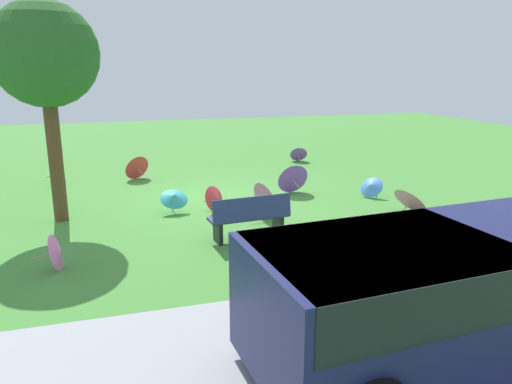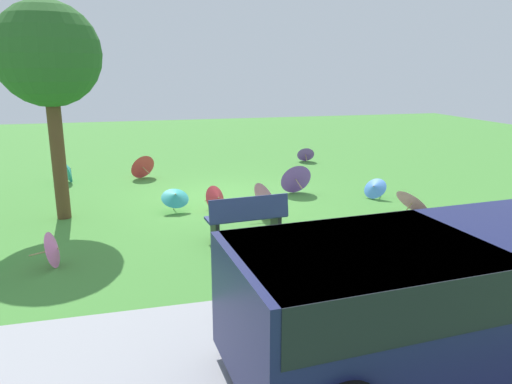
% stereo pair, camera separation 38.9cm
% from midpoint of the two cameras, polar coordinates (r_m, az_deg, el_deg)
% --- Properties ---
extents(ground, '(40.00, 40.00, 0.00)m').
position_cam_midpoint_polar(ground, '(12.56, -5.48, -0.86)').
color(ground, '#478C38').
extents(road_strip, '(40.00, 4.16, 0.01)m').
position_cam_midpoint_polar(road_strip, '(5.87, 10.47, -20.00)').
color(road_strip, '#9E9EA3').
rests_on(road_strip, ground).
extents(van_dark, '(4.73, 2.41, 1.53)m').
position_cam_midpoint_polar(van_dark, '(5.80, 18.75, -10.71)').
color(van_dark, '#191E4C').
rests_on(van_dark, ground).
extents(park_bench, '(1.64, 0.63, 0.90)m').
position_cam_midpoint_polar(park_bench, '(9.49, -1.89, -2.96)').
color(park_bench, navy).
rests_on(park_bench, ground).
extents(shade_tree, '(2.19, 2.19, 4.67)m').
position_cam_midpoint_polar(shade_tree, '(11.27, -24.54, 14.32)').
color(shade_tree, brown).
rests_on(shade_tree, ground).
extents(parasol_red_0, '(0.67, 0.64, 0.63)m').
position_cam_midpoint_polar(parasol_red_0, '(11.44, -5.73, -0.77)').
color(parasol_red_0, tan).
rests_on(parasol_red_0, ground).
extents(parasol_purple_0, '(0.89, 0.76, 0.87)m').
position_cam_midpoint_polar(parasol_purple_0, '(13.08, 3.35, 1.75)').
color(parasol_purple_0, tan).
rests_on(parasol_purple_0, ground).
extents(parasol_purple_1, '(0.70, 0.62, 0.59)m').
position_cam_midpoint_polar(parasol_purple_1, '(17.63, 4.38, 4.58)').
color(parasol_purple_1, tan).
rests_on(parasol_purple_1, ground).
extents(parasol_pink_0, '(0.87, 0.98, 0.70)m').
position_cam_midpoint_polar(parasol_pink_0, '(11.70, 16.92, -0.81)').
color(parasol_pink_0, tan).
rests_on(parasol_pink_0, ground).
extents(parasol_pink_1, '(0.59, 0.65, 0.64)m').
position_cam_midpoint_polar(parasol_pink_1, '(8.85, -23.43, -6.51)').
color(parasol_pink_1, tan).
rests_on(parasol_pink_1, ground).
extents(parasol_teal_0, '(0.75, 0.87, 0.79)m').
position_cam_midpoint_polar(parasol_teal_0, '(15.22, -22.64, 2.30)').
color(parasol_teal_0, tan).
rests_on(parasol_teal_0, ground).
extents(parasol_pink_2, '(0.90, 0.96, 0.89)m').
position_cam_midpoint_polar(parasol_pink_2, '(10.88, 0.51, -0.79)').
color(parasol_pink_2, tan).
rests_on(parasol_pink_2, ground).
extents(parasol_teal_1, '(0.72, 0.70, 0.61)m').
position_cam_midpoint_polar(parasol_teal_1, '(11.42, -10.58, -0.59)').
color(parasol_teal_1, tan).
rests_on(parasol_teal_1, ground).
extents(parasol_blue_0, '(0.73, 0.76, 0.57)m').
position_cam_midpoint_polar(parasol_blue_0, '(12.91, 12.54, 0.66)').
color(parasol_blue_0, tan).
rests_on(parasol_blue_0, ground).
extents(parasol_red_1, '(0.88, 0.78, 0.77)m').
position_cam_midpoint_polar(parasol_red_1, '(15.18, -14.68, 2.89)').
color(parasol_red_1, tan).
rests_on(parasol_red_1, ground).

